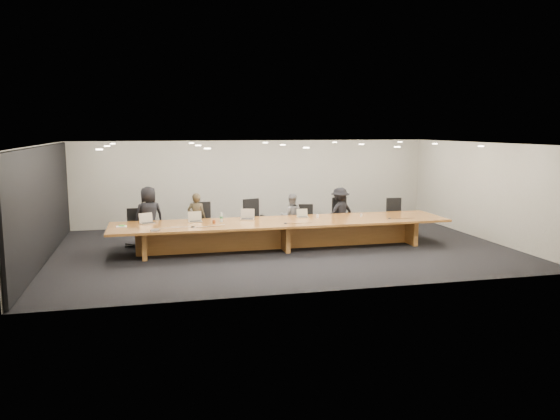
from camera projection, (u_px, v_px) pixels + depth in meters
The scene contains 28 objects.
ground at pixel (283, 248), 14.68m from camera, with size 12.00×12.00×0.00m, color black.
back_wall at pixel (254, 182), 18.31m from camera, with size 12.00×0.02×2.80m, color beige.
left_wall_panel at pixel (43, 205), 13.10m from camera, with size 0.08×7.84×2.74m, color black.
conference_table at pixel (283, 229), 14.60m from camera, with size 9.00×1.80×0.75m.
chair_far_left at pixel (135, 227), 14.86m from camera, with size 0.53×0.53×1.05m, color black, non-canonical shape.
chair_left at pixel (204, 223), 15.28m from camera, with size 0.59×0.59×1.16m, color black, non-canonical shape.
chair_mid_left at pixel (255, 220), 15.64m from camera, with size 0.61×0.61×1.21m, color black, non-canonical shape.
chair_mid_right at pixel (306, 221), 15.97m from camera, with size 0.51×0.51×1.00m, color black, non-canonical shape.
chair_right at pixel (344, 217), 16.27m from camera, with size 0.60×0.60×1.17m, color black, non-canonical shape.
chair_far_right at pixel (396, 216), 16.64m from camera, with size 0.56×0.56×1.10m, color black, non-canonical shape.
person_a at pixel (149, 216), 14.86m from camera, with size 0.80×0.52×1.65m, color black.
person_b at pixel (197, 218), 15.24m from camera, with size 0.52×0.34×1.42m, color #362D1D.
person_c at pixel (291, 216), 15.86m from camera, with size 0.64×0.50×1.32m, color slate.
person_d at pixel (340, 212), 16.12m from camera, with size 0.95×0.55×1.47m, color black.
laptop_a at pixel (147, 218), 14.12m from camera, with size 0.36×0.26×0.28m, color tan, non-canonical shape.
laptop_b at pixel (195, 217), 14.37m from camera, with size 0.35×0.26×0.28m, color #C3B395, non-canonical shape.
laptop_c at pixel (247, 214), 14.75m from camera, with size 0.37×0.27×0.29m, color tan, non-canonical shape.
laptop_d at pixel (303, 213), 15.10m from camera, with size 0.30×0.22×0.24m, color beige, non-canonical shape.
water_bottle at pixel (221, 217), 14.39m from camera, with size 0.08×0.08×0.24m, color silver.
amber_mug at pixel (214, 222), 14.15m from camera, with size 0.08×0.08×0.10m, color brown.
paper_cup_near at pixel (318, 216), 15.03m from camera, with size 0.07×0.07×0.09m, color silver.
paper_cup_far at pixel (361, 215), 15.25m from camera, with size 0.07×0.07×0.08m, color silver.
notepad at pixel (121, 227), 13.67m from camera, with size 0.25×0.20×0.02m, color silver.
lime_gadget at pixel (122, 226), 13.69m from camera, with size 0.14×0.08×0.02m, color #4DCB36.
av_box at pixel (155, 230), 13.11m from camera, with size 0.20×0.15×0.03m, color #BABABF.
mic_left at pixel (193, 227), 13.63m from camera, with size 0.12×0.12×0.03m, color black.
mic_center at pixel (286, 223), 14.14m from camera, with size 0.11×0.11×0.03m, color black.
mic_right at pixel (390, 218), 14.92m from camera, with size 0.10×0.10×0.03m, color black.
Camera 1 is at (-3.43, -13.95, 3.19)m, focal length 35.00 mm.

